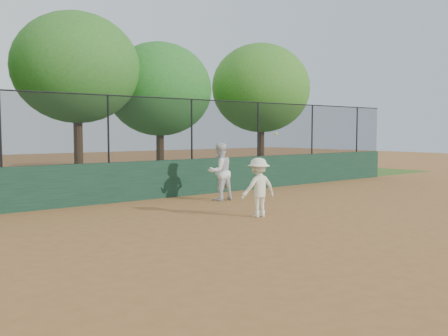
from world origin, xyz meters
TOP-DOWN VIEW (x-y plane):
  - ground at (0.00, 0.00)m, footprint 80.00×80.00m
  - back_wall at (0.00, 6.00)m, footprint 26.00×0.20m
  - grass_strip at (0.00, 12.00)m, footprint 36.00×12.00m
  - player_second at (2.41, 4.39)m, footprint 0.88×0.69m
  - player_main at (1.31, 1.47)m, footprint 1.01×0.66m
  - fence_assembly at (-0.03, 6.00)m, footprint 26.00×0.06m
  - tree_2 at (0.95, 11.67)m, footprint 5.08×4.62m
  - tree_3 at (4.87, 11.81)m, footprint 4.84×4.40m
  - tree_4 at (10.48, 11.15)m, footprint 5.21×4.73m

SIDE VIEW (x-z plane):
  - ground at x=0.00m, z-range 0.00..0.00m
  - grass_strip at x=0.00m, z-range 0.00..0.01m
  - back_wall at x=0.00m, z-range 0.00..1.20m
  - player_main at x=1.31m, z-range -0.31..1.78m
  - player_second at x=2.41m, z-range 0.00..1.77m
  - fence_assembly at x=-0.03m, z-range 1.24..3.24m
  - tree_3 at x=4.87m, z-range 0.95..7.05m
  - tree_4 at x=10.48m, z-range 1.02..7.59m
  - tree_2 at x=0.95m, z-range 1.21..8.04m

